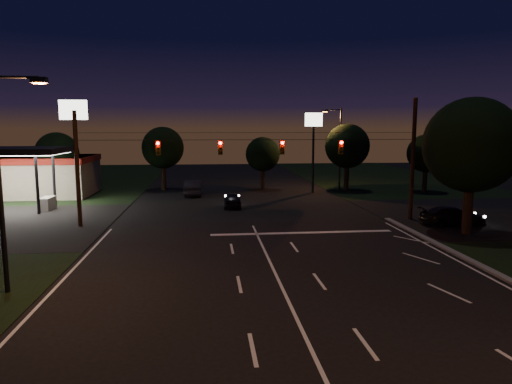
{
  "coord_description": "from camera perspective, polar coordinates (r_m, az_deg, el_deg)",
  "views": [
    {
      "loc": [
        -3.12,
        -17.27,
        6.81
      ],
      "look_at": [
        -0.23,
        9.75,
        3.0
      ],
      "focal_mm": 32.0,
      "sensor_mm": 36.0,
      "label": 1
    }
  ],
  "objects": [
    {
      "name": "center_line",
      "position": [
        13.53,
        8.74,
        -22.31
      ],
      "size": [
        0.14,
        40.0,
        0.01
      ],
      "primitive_type": "cube",
      "color": "silver",
      "rests_on": "ground"
    },
    {
      "name": "signal_span",
      "position": [
        32.41,
        -0.57,
        5.67
      ],
      "size": [
        24.0,
        0.4,
        1.56
      ],
      "color": "black",
      "rests_on": "ground"
    },
    {
      "name": "car_oncoming_a",
      "position": [
        39.64,
        -2.96,
        -1.01
      ],
      "size": [
        1.59,
        3.7,
        1.24
      ],
      "primitive_type": "imported",
      "rotation": [
        0.0,
        0.0,
        3.11
      ],
      "color": "black",
      "rests_on": "ground"
    },
    {
      "name": "cross_street_right",
      "position": [
        41.08,
        28.3,
        -2.53
      ],
      "size": [
        20.0,
        16.0,
        0.02
      ],
      "primitive_type": "cube",
      "color": "black",
      "rests_on": "ground"
    },
    {
      "name": "street_light_left",
      "position": [
        20.97,
        -28.89,
        2.7
      ],
      "size": [
        2.2,
        0.35,
        9.0
      ],
      "color": "black",
      "rests_on": "ground"
    },
    {
      "name": "car_oncoming_b",
      "position": [
        47.0,
        -7.92,
        0.52
      ],
      "size": [
        1.69,
        4.69,
        1.54
      ],
      "primitive_type": "imported",
      "rotation": [
        0.0,
        0.0,
        3.15
      ],
      "color": "black",
      "rests_on": "ground"
    },
    {
      "name": "car_cross",
      "position": [
        35.04,
        23.37,
        -2.79
      ],
      "size": [
        4.6,
        1.95,
        1.32
      ],
      "primitive_type": "imported",
      "rotation": [
        0.0,
        0.0,
        1.55
      ],
      "color": "black",
      "rests_on": "ground"
    },
    {
      "name": "ground",
      "position": [
        18.82,
        3.96,
        -13.24
      ],
      "size": [
        140.0,
        140.0,
        0.0
      ],
      "primitive_type": "plane",
      "color": "black",
      "rests_on": "ground"
    },
    {
      "name": "tree_far_b",
      "position": [
        51.67,
        -11.54,
        5.38
      ],
      "size": [
        4.6,
        4.6,
        6.98
      ],
      "color": "black",
      "rests_on": "ground"
    },
    {
      "name": "utility_pole_left",
      "position": [
        34.16,
        -21.09,
        -4.06
      ],
      "size": [
        0.28,
        0.28,
        8.0
      ],
      "primitive_type": "cylinder",
      "color": "black",
      "rests_on": "ground"
    },
    {
      "name": "pole_sign_left_near",
      "position": [
        40.75,
        -21.79,
        7.65
      ],
      "size": [
        2.2,
        0.3,
        9.1
      ],
      "color": "black",
      "rests_on": "ground"
    },
    {
      "name": "tree_right_near",
      "position": [
        32.11,
        25.24,
        5.2
      ],
      "size": [
        6.0,
        6.0,
        8.76
      ],
      "color": "black",
      "rests_on": "ground"
    },
    {
      "name": "tree_far_d",
      "position": [
        50.75,
        11.32,
        5.58
      ],
      "size": [
        4.8,
        4.8,
        7.3
      ],
      "color": "black",
      "rests_on": "ground"
    },
    {
      "name": "tree_far_e",
      "position": [
        51.9,
        20.46,
        4.5
      ],
      "size": [
        4.0,
        4.0,
        6.18
      ],
      "color": "black",
      "rests_on": "ground"
    },
    {
      "name": "tree_far_c",
      "position": [
        50.83,
        0.85,
        4.69
      ],
      "size": [
        3.8,
        3.8,
        5.86
      ],
      "color": "black",
      "rests_on": "ground"
    },
    {
      "name": "tree_far_a",
      "position": [
        49.73,
        -23.55,
        4.37
      ],
      "size": [
        4.2,
        4.2,
        6.42
      ],
      "color": "black",
      "rests_on": "ground"
    },
    {
      "name": "street_light_right_far",
      "position": [
        51.34,
        10.2,
        6.1
      ],
      "size": [
        2.2,
        0.35,
        9.0
      ],
      "color": "black",
      "rests_on": "ground"
    },
    {
      "name": "pole_sign_right",
      "position": [
        48.56,
        7.2,
        7.24
      ],
      "size": [
        1.8,
        0.3,
        8.4
      ],
      "color": "black",
      "rests_on": "ground"
    },
    {
      "name": "stop_bar",
      "position": [
        30.19,
        5.78,
        -5.09
      ],
      "size": [
        12.0,
        0.5,
        0.01
      ],
      "primitive_type": "cube",
      "color": "silver",
      "rests_on": "ground"
    },
    {
      "name": "utility_pole_right",
      "position": [
        36.28,
        18.69,
        -3.27
      ],
      "size": [
        0.3,
        0.3,
        9.0
      ],
      "primitive_type": "cylinder",
      "color": "black",
      "rests_on": "ground"
    },
    {
      "name": "gas_station",
      "position": [
        51.4,
        -27.48,
        2.14
      ],
      "size": [
        14.2,
        16.1,
        5.25
      ],
      "color": "gray",
      "rests_on": "ground"
    }
  ]
}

